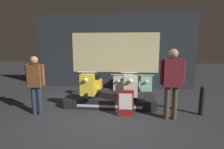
{
  "coord_description": "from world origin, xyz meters",
  "views": [
    {
      "loc": [
        0.61,
        -4.16,
        1.85
      ],
      "look_at": [
        0.02,
        1.85,
        0.85
      ],
      "focal_mm": 28.0,
      "sensor_mm": 36.0,
      "label": 1
    }
  ],
  "objects": [
    {
      "name": "scooter_display_left",
      "position": [
        -0.55,
        1.14,
        0.62
      ],
      "size": [
        0.54,
        1.61,
        0.85
      ],
      "color": "black",
      "rests_on": "display_platform"
    },
    {
      "name": "price_sign_board",
      "position": [
        0.54,
        0.24,
        0.36
      ],
      "size": [
        0.42,
        0.04,
        0.72
      ],
      "color": "maroon",
      "rests_on": "ground_plane"
    },
    {
      "name": "person_right_browsing",
      "position": [
        1.67,
        0.18,
        1.06
      ],
      "size": [
        0.59,
        0.24,
        1.78
      ],
      "color": "#473828",
      "rests_on": "ground_plane"
    },
    {
      "name": "person_left_browsing",
      "position": [
        -1.87,
        0.18,
        0.9
      ],
      "size": [
        0.52,
        0.21,
        1.59
      ],
      "color": "#232838",
      "rests_on": "ground_plane"
    },
    {
      "name": "display_platform",
      "position": [
        0.06,
        1.17,
        0.15
      ],
      "size": [
        2.71,
        1.16,
        0.29
      ],
      "color": "black",
      "rests_on": "ground_plane"
    },
    {
      "name": "street_bollard",
      "position": [
        2.57,
        0.54,
        0.4
      ],
      "size": [
        0.13,
        0.13,
        0.8
      ],
      "color": "black",
      "rests_on": "ground_plane"
    },
    {
      "name": "scooter_display_right",
      "position": [
        0.67,
        1.14,
        0.62
      ],
      "size": [
        0.54,
        1.61,
        0.85
      ],
      "color": "black",
      "rests_on": "display_platform"
    },
    {
      "name": "scooter_backrow_1",
      "position": [
        0.26,
        2.5,
        0.33
      ],
      "size": [
        0.54,
        1.61,
        0.85
      ],
      "color": "black",
      "rests_on": "ground_plane"
    },
    {
      "name": "scooter_backrow_0",
      "position": [
        -0.71,
        2.5,
        0.33
      ],
      "size": [
        0.54,
        1.61,
        0.85
      ],
      "color": "black",
      "rests_on": "ground_plane"
    },
    {
      "name": "scooter_backrow_2",
      "position": [
        1.22,
        2.5,
        0.33
      ],
      "size": [
        0.54,
        1.61,
        0.85
      ],
      "color": "black",
      "rests_on": "ground_plane"
    },
    {
      "name": "ground_plane",
      "position": [
        0.0,
        0.0,
        0.0
      ],
      "size": [
        30.0,
        30.0,
        0.0
      ],
      "primitive_type": "plane",
      "color": "#2D2D33"
    },
    {
      "name": "shop_wall_back",
      "position": [
        0.0,
        3.46,
        1.6
      ],
      "size": [
        6.82,
        0.09,
        3.2
      ],
      "color": "#23282D",
      "rests_on": "ground_plane"
    }
  ]
}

